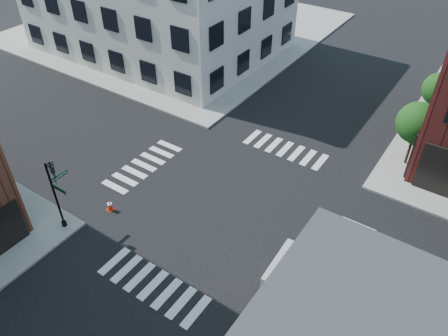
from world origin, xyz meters
TOP-DOWN VIEW (x-y plane):
  - ground at (0.00, 0.00)m, footprint 120.00×120.00m
  - sidewalk_nw at (-21.00, 21.00)m, footprint 30.00×30.00m
  - tree_near at (7.56, 9.98)m, footprint 2.69×2.69m
  - tree_far at (7.56, 15.98)m, footprint 2.43×2.43m
  - signal_pole at (-6.72, -6.68)m, footprint 1.29×1.24m
  - box_truck at (9.82, -4.06)m, footprint 9.22×3.14m
  - traffic_cone at (-5.70, -4.33)m, footprint 0.43×0.43m

SIDE VIEW (x-z plane):
  - ground at x=0.00m, z-range 0.00..0.00m
  - sidewalk_nw at x=-21.00m, z-range 0.00..0.15m
  - traffic_cone at x=-5.70m, z-range -0.01..0.72m
  - box_truck at x=9.82m, z-range 0.08..4.21m
  - signal_pole at x=-6.72m, z-range 0.56..5.16m
  - tree_far at x=7.56m, z-range 0.84..4.91m
  - tree_near at x=7.56m, z-range 0.91..5.41m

